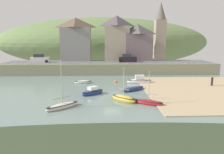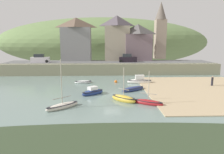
% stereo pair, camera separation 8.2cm
% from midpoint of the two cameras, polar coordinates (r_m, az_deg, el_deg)
% --- Properties ---
extents(ground, '(48.00, 41.00, 0.61)m').
position_cam_midpoint_polar(ground, '(21.28, 4.86, -10.83)').
color(ground, gray).
extents(quay_seawall, '(48.00, 9.40, 2.40)m').
position_cam_midpoint_polar(quay_seawall, '(47.23, -0.73, 2.33)').
color(quay_seawall, gray).
rests_on(quay_seawall, ground).
extents(hillside_backdrop, '(80.00, 44.00, 18.40)m').
position_cam_midpoint_polar(hillside_backdrop, '(84.49, -2.52, 9.23)').
color(hillside_backdrop, '#67824C').
rests_on(hillside_backdrop, ground).
extents(waterfront_building_left, '(7.49, 4.78, 10.50)m').
position_cam_midpoint_polar(waterfront_building_left, '(54.94, -9.59, 9.98)').
color(waterfront_building_left, gray).
rests_on(waterfront_building_left, ground).
extents(waterfront_building_centre, '(6.37, 4.79, 11.04)m').
position_cam_midpoint_polar(waterfront_building_centre, '(54.57, 1.20, 10.42)').
color(waterfront_building_centre, '#A09680').
rests_on(waterfront_building_centre, ground).
extents(waterfront_building_right, '(6.85, 5.60, 8.97)m').
position_cam_midpoint_polar(waterfront_building_right, '(55.13, 6.75, 9.25)').
color(waterfront_building_right, slate).
rests_on(waterfront_building_right, ground).
extents(church_with_spire, '(3.00, 3.00, 15.06)m').
position_cam_midpoint_polar(church_with_spire, '(60.43, 12.63, 12.17)').
color(church_with_spire, gray).
rests_on(church_with_spire, ground).
extents(sailboat_blue_trim, '(3.52, 3.48, 4.49)m').
position_cam_midpoint_polar(sailboat_blue_trim, '(27.28, 3.04, -5.76)').
color(sailboat_blue_trim, gold).
rests_on(sailboat_blue_trim, ground).
extents(sailboat_white_hull, '(3.54, 3.23, 1.33)m').
position_cam_midpoint_polar(sailboat_white_hull, '(30.49, -5.23, -4.01)').
color(sailboat_white_hull, navy).
rests_on(sailboat_white_hull, ground).
extents(motorboat_with_cabin, '(3.79, 3.62, 5.71)m').
position_cam_midpoint_polar(motorboat_with_cabin, '(25.15, -13.11, -7.49)').
color(motorboat_with_cabin, silver).
rests_on(motorboat_with_cabin, ground).
extents(dinghy_open_wooden, '(3.22, 1.74, 0.61)m').
position_cam_midpoint_polar(dinghy_open_wooden, '(38.38, -7.72, -1.33)').
color(dinghy_open_wooden, white).
rests_on(dinghy_open_wooden, ground).
extents(fishing_boat_green, '(4.39, 1.19, 1.69)m').
position_cam_midpoint_polar(fishing_boat_green, '(38.24, 7.27, -1.04)').
color(fishing_boat_green, white).
rests_on(fishing_boat_green, ground).
extents(rowboat_small_beached, '(4.10, 3.41, 0.78)m').
position_cam_midpoint_polar(rowboat_small_beached, '(32.75, 5.58, -3.19)').
color(rowboat_small_beached, navy).
rests_on(rowboat_small_beached, ground).
extents(sailboat_tall_mast, '(3.70, 2.70, 4.24)m').
position_cam_midpoint_polar(sailboat_tall_mast, '(26.27, 9.58, -6.63)').
color(sailboat_tall_mast, maroon).
rests_on(sailboat_tall_mast, ground).
extents(parked_car_near_slipway, '(4.19, 1.93, 1.95)m').
position_cam_midpoint_polar(parked_car_near_slipway, '(52.36, -18.69, 4.60)').
color(parked_car_near_slipway, silver).
rests_on(parked_car_near_slipway, ground).
extents(parked_car_by_wall, '(4.16, 1.86, 1.95)m').
position_cam_midpoint_polar(parked_car_by_wall, '(50.48, 4.09, 4.92)').
color(parked_car_by_wall, black).
rests_on(parked_car_by_wall, ground).
extents(person_on_slipway, '(0.34, 0.34, 1.62)m').
position_cam_midpoint_polar(person_on_slipway, '(39.11, 25.04, -0.81)').
color(person_on_slipway, '#282833').
rests_on(person_on_slipway, ground).
extents(mooring_buoy, '(0.53, 0.53, 0.53)m').
position_cam_midpoint_polar(mooring_buoy, '(38.57, 0.93, -1.24)').
color(mooring_buoy, orange).
rests_on(mooring_buoy, ground).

